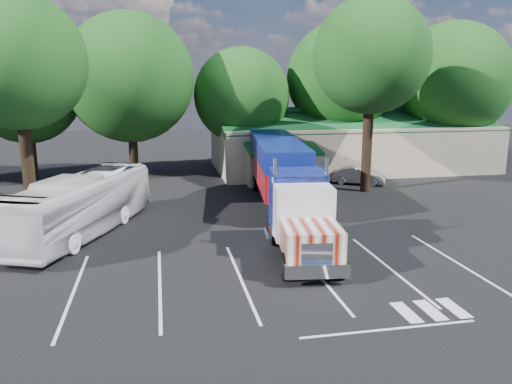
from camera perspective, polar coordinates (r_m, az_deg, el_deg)
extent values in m
plane|color=black|center=(25.90, -3.92, -4.93)|extent=(120.00, 120.00, 0.00)
cube|color=beige|center=(46.16, 10.65, 5.15)|extent=(24.00, 11.00, 4.00)
cube|color=#175128|center=(43.71, 11.95, 7.99)|extent=(24.20, 6.25, 2.10)
cube|color=#175128|center=(48.15, 9.72, 8.47)|extent=(24.20, 6.25, 2.10)
cube|color=beige|center=(38.44, 2.61, 3.00)|extent=(5.00, 2.50, 2.80)
cube|color=#175128|center=(36.97, 3.11, 4.96)|extent=(5.40, 3.19, 0.80)
cylinder|color=black|center=(43.86, -24.22, 3.88)|extent=(0.70, 0.70, 4.00)
sphere|color=#134317|center=(43.49, -24.84, 10.60)|extent=(8.40, 8.40, 8.40)
cylinder|color=black|center=(41.15, -13.81, 4.34)|extent=(0.70, 0.70, 4.30)
sphere|color=#134317|center=(40.77, -14.25, 12.57)|extent=(10.00, 10.00, 10.00)
cylinder|color=black|center=(43.02, -1.62, 4.56)|extent=(0.70, 0.70, 3.60)
sphere|color=#134317|center=(42.62, -1.67, 10.97)|extent=(8.00, 8.00, 8.00)
cylinder|color=black|center=(45.77, 9.50, 5.45)|extent=(0.70, 0.70, 4.50)
sphere|color=#134317|center=(45.44, 9.77, 12.79)|extent=(9.60, 9.60, 9.60)
cylinder|color=black|center=(49.18, 21.00, 4.92)|extent=(0.70, 0.70, 3.90)
sphere|color=#134317|center=(48.83, 21.55, 11.73)|extent=(10.40, 10.40, 10.40)
cylinder|color=black|center=(31.78, -24.62, 2.78)|extent=(0.70, 0.70, 6.00)
sphere|color=#134317|center=(31.44, -25.61, 13.33)|extent=(7.60, 7.60, 7.60)
cylinder|color=black|center=(36.36, 12.57, 5.11)|extent=(0.70, 0.70, 6.50)
sphere|color=#134317|center=(36.12, 13.05, 14.98)|extent=(8.00, 8.00, 8.00)
cube|color=black|center=(22.95, 5.20, -5.27)|extent=(1.86, 7.19, 0.25)
cube|color=white|center=(19.45, 7.03, -8.97)|extent=(2.56, 0.56, 0.56)
cube|color=white|center=(19.42, 6.96, -7.07)|extent=(1.23, 0.27, 0.92)
cube|color=silver|center=(20.45, 6.35, -5.45)|extent=(2.62, 2.71, 1.17)
cube|color=silver|center=(22.20, 5.43, -2.33)|extent=(2.72, 1.92, 2.34)
cube|color=black|center=(21.44, 5.76, -1.47)|extent=(2.33, 0.36, 1.02)
cube|color=white|center=(22.73, 5.14, 1.45)|extent=(2.64, 0.42, 0.25)
cube|color=#0C0D58|center=(23.90, 4.72, -0.74)|extent=(2.77, 2.33, 2.75)
cylinder|color=white|center=(22.78, 2.18, -0.45)|extent=(0.20, 0.20, 3.46)
cylinder|color=white|center=(23.16, 7.94, -0.35)|extent=(0.20, 0.20, 3.46)
cylinder|color=white|center=(22.87, 1.74, -5.29)|extent=(0.86, 1.70, 0.67)
cylinder|color=white|center=(23.31, 8.50, -5.08)|extent=(0.86, 1.70, 0.67)
cube|color=silver|center=(32.52, 2.31, 2.66)|extent=(4.19, 13.25, 1.53)
cube|color=navy|center=(32.31, 2.33, 5.06)|extent=(4.19, 13.25, 1.22)
cube|color=black|center=(36.94, 1.55, 1.77)|extent=(1.64, 3.68, 0.36)
cube|color=black|center=(27.42, 2.11, -2.37)|extent=(0.14, 0.14, 1.42)
cube|color=black|center=(27.61, 5.05, -2.31)|extent=(0.14, 0.14, 1.42)
cube|color=white|center=(39.30, 1.20, 1.82)|extent=(2.44, 0.41, 0.12)
cylinder|color=black|center=(20.11, 3.52, -8.47)|extent=(0.49, 1.15, 1.12)
cylinder|color=black|center=(20.50, 9.52, -8.21)|extent=(0.49, 1.15, 1.12)
cylinder|color=black|center=(24.51, 2.06, -4.56)|extent=(0.49, 1.15, 1.12)
cylinder|color=black|center=(24.83, 6.98, -4.42)|extent=(0.49, 1.15, 1.12)
cylinder|color=black|center=(25.57, 1.78, -3.83)|extent=(0.49, 1.15, 1.12)
cylinder|color=black|center=(25.88, 6.51, -3.71)|extent=(0.49, 1.15, 1.12)
cylinder|color=black|center=(36.11, -0.02, 1.03)|extent=(0.49, 1.15, 1.12)
cylinder|color=black|center=(36.33, 3.35, 1.08)|extent=(0.49, 1.15, 1.12)
cylinder|color=black|center=(37.31, -0.15, 1.40)|extent=(0.49, 1.15, 1.12)
cylinder|color=black|center=(37.51, 3.11, 1.45)|extent=(0.49, 1.15, 1.12)
imported|color=black|center=(21.56, 9.99, -6.37)|extent=(0.45, 0.65, 1.69)
imported|color=black|center=(33.26, 4.00, -0.09)|extent=(1.58, 2.01, 1.02)
imported|color=silver|center=(27.13, -19.24, -1.40)|extent=(6.68, 11.32, 3.11)
imported|color=#989B9F|center=(39.18, 11.63, 1.84)|extent=(4.22, 3.14, 1.33)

